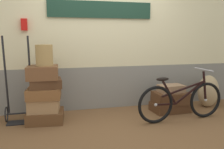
{
  "coord_description": "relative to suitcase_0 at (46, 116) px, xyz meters",
  "views": [
    {
      "loc": [
        -1.0,
        -3.69,
        1.39
      ],
      "look_at": [
        -0.03,
        0.15,
        0.76
      ],
      "focal_mm": 38.34,
      "sensor_mm": 36.0,
      "label": 1
    }
  ],
  "objects": [
    {
      "name": "suitcase_5",
      "position": [
        2.26,
        0.02,
        -0.02
      ],
      "size": [
        0.68,
        0.48,
        0.16
      ],
      "primitive_type": "cube",
      "rotation": [
        0.0,
        0.0,
        0.05
      ],
      "color": "#4C2D19",
      "rests_on": "ground"
    },
    {
      "name": "bicycle",
      "position": [
        2.2,
        -0.47,
        0.24
      ],
      "size": [
        1.58,
        0.46,
        0.86
      ],
      "color": "black",
      "rests_on": "ground"
    },
    {
      "name": "suitcase_1",
      "position": [
        -0.02,
        0.0,
        0.2
      ],
      "size": [
        0.52,
        0.45,
        0.22
      ],
      "primitive_type": "cube",
      "rotation": [
        0.0,
        0.0,
        -0.11
      ],
      "color": "#9E754C",
      "rests_on": "suitcase_0"
    },
    {
      "name": "ground",
      "position": [
        1.14,
        -0.23,
        -0.12
      ],
      "size": [
        9.22,
        5.2,
        0.06
      ],
      "primitive_type": "cube",
      "color": "brown"
    },
    {
      "name": "wicker_basket",
      "position": [
        0.02,
        0.02,
        1.0
      ],
      "size": [
        0.27,
        0.27,
        0.33
      ],
      "primitive_type": "cylinder",
      "color": "#A8844C",
      "rests_on": "suitcase_4"
    },
    {
      "name": "suitcase_6",
      "position": [
        2.25,
        0.0,
        0.17
      ],
      "size": [
        0.62,
        0.43,
        0.21
      ],
      "primitive_type": "cube",
      "rotation": [
        0.0,
        0.0,
        0.01
      ],
      "color": "#4C2D19",
      "rests_on": "suitcase_5"
    },
    {
      "name": "suitcase_0",
      "position": [
        0.0,
        0.0,
        0.0
      ],
      "size": [
        0.62,
        0.52,
        0.19
      ],
      "primitive_type": "cube",
      "rotation": [
        0.0,
        0.0,
        -0.09
      ],
      "color": "brown",
      "rests_on": "ground"
    },
    {
      "name": "suitcase_2",
      "position": [
        -0.01,
        -0.01,
        0.39
      ],
      "size": [
        0.56,
        0.48,
        0.17
      ],
      "primitive_type": "cube",
      "rotation": [
        0.0,
        0.0,
        -0.08
      ],
      "color": "brown",
      "rests_on": "suitcase_1"
    },
    {
      "name": "suitcase_3",
      "position": [
        0.03,
        0.02,
        0.55
      ],
      "size": [
        0.5,
        0.42,
        0.15
      ],
      "primitive_type": "cube",
      "rotation": [
        0.0,
        0.0,
        0.03
      ],
      "color": "#4C2D19",
      "rests_on": "suitcase_2"
    },
    {
      "name": "suitcase_7",
      "position": [
        2.26,
        0.01,
        0.35
      ],
      "size": [
        0.47,
        0.32,
        0.13
      ],
      "primitive_type": "cube",
      "rotation": [
        0.0,
        0.0,
        0.06
      ],
      "color": "#937051",
      "rests_on": "suitcase_6"
    },
    {
      "name": "suitcase_4",
      "position": [
        -0.01,
        0.01,
        0.73
      ],
      "size": [
        0.5,
        0.46,
        0.21
      ],
      "primitive_type": "cube",
      "rotation": [
        0.0,
        0.0,
        -0.05
      ],
      "color": "brown",
      "rests_on": "suitcase_3"
    },
    {
      "name": "burlap_sack",
      "position": [
        3.13,
        0.11,
        0.22
      ],
      "size": [
        0.42,
        0.35,
        0.63
      ],
      "primitive_type": "ellipsoid",
      "color": "tan",
      "rests_on": "ground"
    },
    {
      "name": "station_building",
      "position": [
        1.15,
        0.62,
        1.13
      ],
      "size": [
        7.22,
        0.74,
        2.44
      ],
      "color": "gray",
      "rests_on": "ground"
    },
    {
      "name": "luggage_trolley",
      "position": [
        -0.41,
        0.14,
        0.25
      ],
      "size": [
        0.45,
        0.35,
        1.41
      ],
      "color": "black",
      "rests_on": "ground"
    }
  ]
}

